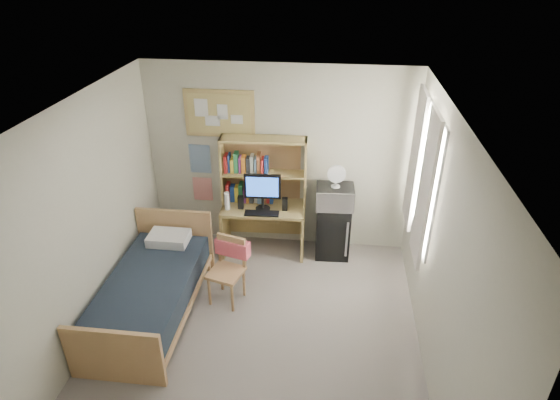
# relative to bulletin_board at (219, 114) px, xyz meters

# --- Properties ---
(floor) EXTENTS (3.60, 4.20, 0.02)m
(floor) POSITION_rel_bulletin_board_xyz_m (0.78, -2.08, -1.93)
(floor) COLOR gray
(floor) RESTS_ON ground
(ceiling) EXTENTS (3.60, 4.20, 0.02)m
(ceiling) POSITION_rel_bulletin_board_xyz_m (0.78, -2.08, 0.68)
(ceiling) COLOR white
(ceiling) RESTS_ON wall_back
(wall_back) EXTENTS (3.60, 0.04, 2.60)m
(wall_back) POSITION_rel_bulletin_board_xyz_m (0.78, 0.02, -0.62)
(wall_back) COLOR beige
(wall_back) RESTS_ON floor
(wall_left) EXTENTS (0.04, 4.20, 2.60)m
(wall_left) POSITION_rel_bulletin_board_xyz_m (-1.02, -2.08, -0.62)
(wall_left) COLOR beige
(wall_left) RESTS_ON floor
(wall_right) EXTENTS (0.04, 4.20, 2.60)m
(wall_right) POSITION_rel_bulletin_board_xyz_m (2.58, -2.08, -0.62)
(wall_right) COLOR beige
(wall_right) RESTS_ON floor
(window_unit) EXTENTS (0.10, 1.40, 1.70)m
(window_unit) POSITION_rel_bulletin_board_xyz_m (2.53, -0.88, -0.32)
(window_unit) COLOR white
(window_unit) RESTS_ON wall_right
(curtain_left) EXTENTS (0.04, 0.55, 1.70)m
(curtain_left) POSITION_rel_bulletin_board_xyz_m (2.50, -1.28, -0.32)
(curtain_left) COLOR white
(curtain_left) RESTS_ON wall_right
(curtain_right) EXTENTS (0.04, 0.55, 1.70)m
(curtain_right) POSITION_rel_bulletin_board_xyz_m (2.50, -0.48, -0.32)
(curtain_right) COLOR white
(curtain_right) RESTS_ON wall_right
(bulletin_board) EXTENTS (0.94, 0.03, 0.64)m
(bulletin_board) POSITION_rel_bulletin_board_xyz_m (0.00, 0.00, 0.00)
(bulletin_board) COLOR tan
(bulletin_board) RESTS_ON wall_back
(poster_wave) EXTENTS (0.30, 0.01, 0.42)m
(poster_wave) POSITION_rel_bulletin_board_xyz_m (-0.32, 0.01, -0.67)
(poster_wave) COLOR #245693
(poster_wave) RESTS_ON wall_back
(poster_japan) EXTENTS (0.28, 0.01, 0.36)m
(poster_japan) POSITION_rel_bulletin_board_xyz_m (-0.32, 0.01, -1.14)
(poster_japan) COLOR red
(poster_japan) RESTS_ON wall_back
(desk) EXTENTS (1.16, 0.62, 0.71)m
(desk) POSITION_rel_bulletin_board_xyz_m (0.61, -0.29, -1.56)
(desk) COLOR tan
(desk) RESTS_ON floor
(desk_chair) EXTENTS (0.52, 0.52, 0.84)m
(desk_chair) POSITION_rel_bulletin_board_xyz_m (0.32, -1.41, -1.50)
(desk_chair) COLOR tan
(desk_chair) RESTS_ON floor
(mini_fridge) EXTENTS (0.48, 0.48, 0.78)m
(mini_fridge) POSITION_rel_bulletin_board_xyz_m (1.57, -0.24, -1.53)
(mini_fridge) COLOR black
(mini_fridge) RESTS_ON floor
(bed) EXTENTS (0.96, 1.92, 0.53)m
(bed) POSITION_rel_bulletin_board_xyz_m (-0.50, -1.77, -1.66)
(bed) COLOR black
(bed) RESTS_ON floor
(hutch) EXTENTS (1.17, 0.35, 0.94)m
(hutch) POSITION_rel_bulletin_board_xyz_m (0.60, -0.14, -0.74)
(hutch) COLOR tan
(hutch) RESTS_ON desk
(monitor) EXTENTS (0.49, 0.06, 0.52)m
(monitor) POSITION_rel_bulletin_board_xyz_m (0.61, -0.35, -0.95)
(monitor) COLOR black
(monitor) RESTS_ON desk
(keyboard) EXTENTS (0.47, 0.17, 0.02)m
(keyboard) POSITION_rel_bulletin_board_xyz_m (0.62, -0.49, -1.20)
(keyboard) COLOR black
(keyboard) RESTS_ON desk
(speaker_left) EXTENTS (0.08, 0.08, 0.18)m
(speaker_left) POSITION_rel_bulletin_board_xyz_m (0.31, -0.36, -1.12)
(speaker_left) COLOR black
(speaker_left) RESTS_ON desk
(speaker_right) EXTENTS (0.08, 0.08, 0.18)m
(speaker_right) POSITION_rel_bulletin_board_xyz_m (0.91, -0.33, -1.12)
(speaker_right) COLOR black
(speaker_right) RESTS_ON desk
(water_bottle) EXTENTS (0.08, 0.08, 0.25)m
(water_bottle) POSITION_rel_bulletin_board_xyz_m (0.13, -0.41, -1.08)
(water_bottle) COLOR white
(water_bottle) RESTS_ON desk
(hoodie) EXTENTS (0.45, 0.24, 0.21)m
(hoodie) POSITION_rel_bulletin_board_xyz_m (0.37, -1.22, -1.27)
(hoodie) COLOR #E65765
(hoodie) RESTS_ON desk_chair
(microwave) EXTENTS (0.51, 0.40, 0.29)m
(microwave) POSITION_rel_bulletin_board_xyz_m (1.57, -0.26, -1.00)
(microwave) COLOR #BBBBC0
(microwave) RESTS_ON mini_fridge
(desk_fan) EXTENTS (0.25, 0.25, 0.30)m
(desk_fan) POSITION_rel_bulletin_board_xyz_m (1.57, -0.26, -0.70)
(desk_fan) COLOR white
(desk_fan) RESTS_ON microwave
(pillow) EXTENTS (0.50, 0.35, 0.12)m
(pillow) POSITION_rel_bulletin_board_xyz_m (-0.50, -1.02, -1.33)
(pillow) COLOR white
(pillow) RESTS_ON bed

